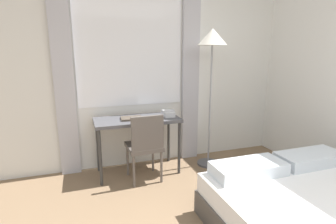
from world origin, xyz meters
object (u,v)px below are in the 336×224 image
(book, at_px, (131,118))
(desk_chair, at_px, (145,144))
(telephone, at_px, (168,114))
(desk, at_px, (137,124))
(standing_lamp, at_px, (212,50))

(book, bearing_deg, desk_chair, -67.07)
(book, bearing_deg, telephone, -0.84)
(desk, bearing_deg, desk_chair, -83.45)
(desk, distance_m, book, 0.12)
(desk, relative_size, desk_chair, 1.26)
(desk, distance_m, telephone, 0.43)
(desk, xyz_separation_m, standing_lamp, (0.99, -0.08, 0.92))
(telephone, relative_size, book, 0.64)
(desk, height_order, desk_chair, desk_chair)
(desk, height_order, book, book)
(desk, relative_size, standing_lamp, 0.58)
(desk, height_order, telephone, telephone)
(desk, xyz_separation_m, book, (-0.08, -0.02, 0.09))
(standing_lamp, height_order, book, standing_lamp)
(desk, distance_m, standing_lamp, 1.35)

